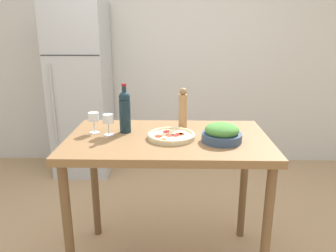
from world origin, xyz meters
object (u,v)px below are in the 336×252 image
object	(u,v)px
pepper_mill	(183,109)
homemade_pizza	(171,136)
refrigerator	(81,91)
wine_glass_far	(94,118)
salad_bowl	(222,133)
wine_glass_near	(108,120)
wine_bottle	(125,111)

from	to	relation	value
pepper_mill	homemade_pizza	bearing A→B (deg)	-108.72
refrigerator	wine_glass_far	xyz separation A→B (m)	(0.52, -1.54, 0.11)
refrigerator	pepper_mill	xyz separation A→B (m)	(1.11, -1.42, 0.14)
refrigerator	pepper_mill	distance (m)	1.81
salad_bowl	wine_glass_near	bearing A→B (deg)	171.15
wine_bottle	homemade_pizza	world-z (taller)	wine_bottle
wine_bottle	homemade_pizza	distance (m)	0.36
wine_bottle	homemade_pizza	bearing A→B (deg)	-21.37
wine_glass_near	homemade_pizza	bearing A→B (deg)	-7.84
wine_glass_far	pepper_mill	xyz separation A→B (m)	(0.59, 0.13, 0.03)
wine_bottle	wine_glass_near	size ratio (longest dim) A/B	2.34
homemade_pizza	refrigerator	bearing A→B (deg)	122.04
pepper_mill	salad_bowl	distance (m)	0.38
wine_glass_far	homemade_pizza	bearing A→B (deg)	-11.15
wine_glass_far	wine_glass_near	bearing A→B (deg)	-23.15
wine_glass_near	pepper_mill	xyz separation A→B (m)	(0.49, 0.17, 0.03)
refrigerator	wine_glass_near	xyz separation A→B (m)	(0.62, -1.59, 0.11)
homemade_pizza	pepper_mill	bearing A→B (deg)	71.28
wine_bottle	pepper_mill	world-z (taller)	wine_bottle
wine_bottle	wine_glass_far	bearing A→B (deg)	-174.57
wine_glass_far	refrigerator	bearing A→B (deg)	108.50
pepper_mill	salad_bowl	bearing A→B (deg)	-50.60
wine_glass_near	pepper_mill	bearing A→B (deg)	19.44
refrigerator	homemade_pizza	bearing A→B (deg)	-57.96
refrigerator	wine_bottle	xyz separation A→B (m)	(0.72, -1.53, 0.15)
pepper_mill	homemade_pizza	xyz separation A→B (m)	(-0.08, -0.23, -0.12)
wine_glass_near	wine_glass_far	bearing A→B (deg)	156.85
refrigerator	pepper_mill	bearing A→B (deg)	-52.03
wine_glass_far	homemade_pizza	distance (m)	0.53
wine_glass_near	homemade_pizza	world-z (taller)	wine_glass_near
pepper_mill	salad_bowl	xyz separation A→B (m)	(0.23, -0.28, -0.08)
wine_glass_near	pepper_mill	world-z (taller)	pepper_mill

